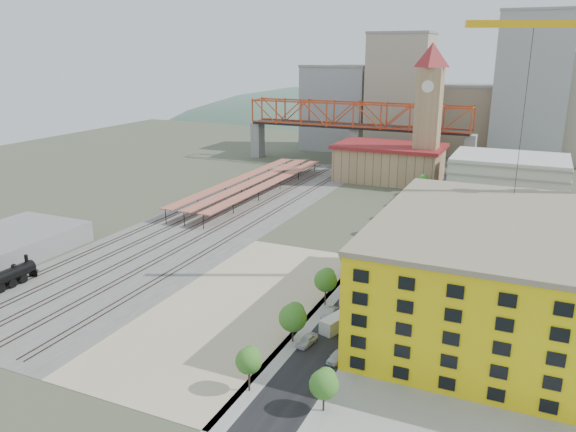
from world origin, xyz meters
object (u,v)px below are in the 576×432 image
at_px(site_trailer_a, 341,320).
at_px(site_trailer_c, 362,293).
at_px(site_trailer_d, 385,264).
at_px(site_trailer_b, 360,296).
at_px(construction_building, 513,275).
at_px(clock_tower, 429,102).
at_px(car_0, 307,341).

relative_size(site_trailer_a, site_trailer_c, 0.89).
distance_m(site_trailer_a, site_trailer_d, 28.85).
distance_m(site_trailer_a, site_trailer_b, 11.03).
bearing_deg(site_trailer_d, construction_building, -35.99).
bearing_deg(clock_tower, site_trailer_d, -84.50).
bearing_deg(car_0, construction_building, 43.59).
bearing_deg(site_trailer_a, construction_building, 42.63).
xyz_separation_m(construction_building, site_trailer_b, (-26.00, -0.88, -8.19)).
bearing_deg(construction_building, clock_tower, 108.78).
xyz_separation_m(construction_building, site_trailer_d, (-26.00, 16.95, -8.15)).
bearing_deg(car_0, site_trailer_a, 78.69).
bearing_deg(car_0, clock_tower, 101.33).
xyz_separation_m(site_trailer_a, car_0, (-3.00, -8.13, -0.46)).
relative_size(site_trailer_a, site_trailer_b, 1.04).
height_order(site_trailer_a, site_trailer_d, site_trailer_a).
xyz_separation_m(site_trailer_a, site_trailer_d, (0.00, 28.85, -0.00)).
relative_size(construction_building, site_trailer_b, 5.69).
height_order(site_trailer_c, car_0, site_trailer_c).
relative_size(site_trailer_b, site_trailer_c, 0.86).
distance_m(clock_tower, site_trailer_d, 87.83).
distance_m(site_trailer_a, site_trailer_c, 12.02).
xyz_separation_m(clock_tower, site_trailer_c, (8.00, -99.89, -27.28)).
relative_size(site_trailer_c, site_trailer_d, 1.12).
bearing_deg(site_trailer_b, car_0, -114.87).
relative_size(construction_building, site_trailer_d, 5.50).
bearing_deg(site_trailer_b, construction_building, -14.03).
distance_m(site_trailer_a, car_0, 8.68).
bearing_deg(site_trailer_d, car_0, -97.53).
xyz_separation_m(site_trailer_d, car_0, (-3.00, -36.98, -0.46)).
relative_size(construction_building, car_0, 10.82).
height_order(construction_building, site_trailer_c, construction_building).
relative_size(construction_building, site_trailer_a, 5.49).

